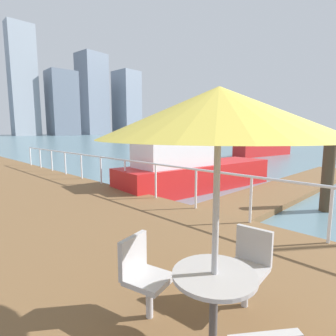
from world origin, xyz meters
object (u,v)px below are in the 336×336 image
object	(u,v)px
moored_boat_0	(264,148)
cafe_table_round	(214,281)
patio_umbrella	(219,113)
moored_boat_1	(193,170)
cafe_chair_0	(249,261)
cafe_chair_1	(142,270)

from	to	relation	value
moored_boat_0	cafe_table_round	world-z (taller)	moored_boat_0
cafe_table_round	patio_umbrella	distance (m)	1.55
moored_boat_1	cafe_chair_0	size ratio (longest dim) A/B	8.31
moored_boat_1	cafe_chair_0	xyz separation A→B (m)	(-5.74, -5.67, 0.09)
cafe_chair_1	cafe_table_round	bearing A→B (deg)	-75.99
cafe_table_round	cafe_chair_1	size ratio (longest dim) A/B	0.89
moored_boat_0	cafe_chair_1	size ratio (longest dim) A/B	8.19
moored_boat_0	cafe_chair_0	world-z (taller)	moored_boat_0
cafe_table_round	moored_boat_1	bearing A→B (deg)	41.20
moored_boat_0	patio_umbrella	distance (m)	25.70
moored_boat_1	cafe_chair_0	distance (m)	8.07
cafe_chair_0	cafe_chair_1	size ratio (longest dim) A/B	1.00
moored_boat_1	cafe_chair_1	xyz separation A→B (m)	(-6.79, -4.94, 0.09)
moored_boat_0	cafe_table_round	size ratio (longest dim) A/B	9.22
cafe_chair_0	cafe_chair_1	world-z (taller)	same
cafe_chair_0	patio_umbrella	bearing A→B (deg)	-174.06
moored_boat_0	moored_boat_1	size ratio (longest dim) A/B	0.99
cafe_table_round	cafe_chair_0	xyz separation A→B (m)	(0.84, 0.09, -0.14)
moored_boat_1	patio_umbrella	xyz separation A→B (m)	(-6.58, -5.76, 1.78)
patio_umbrella	cafe_chair_1	distance (m)	1.89
moored_boat_0	patio_umbrella	bearing A→B (deg)	-155.43
patio_umbrella	cafe_chair_0	xyz separation A→B (m)	(0.84, 0.09, -1.69)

